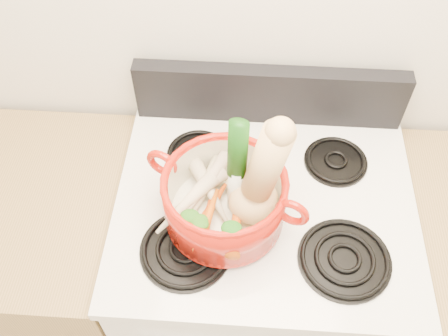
# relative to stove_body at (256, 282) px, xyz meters

# --- Properties ---
(wall_back) EXTENTS (3.50, 0.02, 2.60)m
(wall_back) POSITION_rel_stove_body_xyz_m (0.00, 0.35, 0.84)
(wall_back) COLOR silver
(wall_back) RESTS_ON floor
(stove_body) EXTENTS (0.76, 0.65, 0.92)m
(stove_body) POSITION_rel_stove_body_xyz_m (0.00, 0.00, 0.00)
(stove_body) COLOR white
(stove_body) RESTS_ON floor
(cooktop) EXTENTS (0.78, 0.67, 0.03)m
(cooktop) POSITION_rel_stove_body_xyz_m (0.00, 0.00, 0.47)
(cooktop) COLOR silver
(cooktop) RESTS_ON stove_body
(control_backsplash) EXTENTS (0.76, 0.05, 0.18)m
(control_backsplash) POSITION_rel_stove_body_xyz_m (0.00, 0.30, 0.58)
(control_backsplash) COLOR black
(control_backsplash) RESTS_ON cooktop
(burner_front_left) EXTENTS (0.22, 0.22, 0.02)m
(burner_front_left) POSITION_rel_stove_body_xyz_m (-0.19, -0.16, 0.50)
(burner_front_left) COLOR black
(burner_front_left) RESTS_ON cooktop
(burner_front_right) EXTENTS (0.22, 0.22, 0.02)m
(burner_front_right) POSITION_rel_stove_body_xyz_m (0.19, -0.16, 0.50)
(burner_front_right) COLOR black
(burner_front_right) RESTS_ON cooktop
(burner_back_left) EXTENTS (0.17, 0.17, 0.02)m
(burner_back_left) POSITION_rel_stove_body_xyz_m (-0.19, 0.14, 0.50)
(burner_back_left) COLOR black
(burner_back_left) RESTS_ON cooktop
(burner_back_right) EXTENTS (0.17, 0.17, 0.02)m
(burner_back_right) POSITION_rel_stove_body_xyz_m (0.19, 0.14, 0.50)
(burner_back_right) COLOR black
(burner_back_right) RESTS_ON cooktop
(dutch_oven) EXTENTS (0.38, 0.38, 0.14)m
(dutch_oven) POSITION_rel_stove_body_xyz_m (-0.10, -0.06, 0.58)
(dutch_oven) COLOR #A7160A
(dutch_oven) RESTS_ON burner_front_left
(pot_handle_left) EXTENTS (0.08, 0.05, 0.08)m
(pot_handle_left) POSITION_rel_stove_body_xyz_m (-0.26, -0.00, 0.63)
(pot_handle_left) COLOR #A7160A
(pot_handle_left) RESTS_ON dutch_oven
(pot_handle_right) EXTENTS (0.08, 0.05, 0.08)m
(pot_handle_right) POSITION_rel_stove_body_xyz_m (0.05, -0.12, 0.63)
(pot_handle_right) COLOR #A7160A
(pot_handle_right) RESTS_ON dutch_oven
(squash) EXTENTS (0.21, 0.17, 0.32)m
(squash) POSITION_rel_stove_body_xyz_m (-0.03, -0.07, 0.69)
(squash) COLOR tan
(squash) RESTS_ON dutch_oven
(leek) EXTENTS (0.06, 0.07, 0.30)m
(leek) POSITION_rel_stove_body_xyz_m (-0.08, -0.05, 0.69)
(leek) COLOR silver
(leek) RESTS_ON dutch_oven
(ginger) EXTENTS (0.09, 0.08, 0.04)m
(ginger) POSITION_rel_stove_body_xyz_m (-0.07, 0.00, 0.56)
(ginger) COLOR tan
(ginger) RESTS_ON dutch_oven
(parsnip_0) EXTENTS (0.12, 0.23, 0.06)m
(parsnip_0) POSITION_rel_stove_body_xyz_m (-0.16, -0.04, 0.56)
(parsnip_0) COLOR beige
(parsnip_0) RESTS_ON dutch_oven
(parsnip_1) EXTENTS (0.16, 0.16, 0.06)m
(parsnip_1) POSITION_rel_stove_body_xyz_m (-0.18, -0.05, 0.57)
(parsnip_1) COLOR beige
(parsnip_1) RESTS_ON dutch_oven
(parsnip_2) EXTENTS (0.14, 0.19, 0.06)m
(parsnip_2) POSITION_rel_stove_body_xyz_m (-0.14, -0.03, 0.57)
(parsnip_2) COLOR beige
(parsnip_2) RESTS_ON dutch_oven
(parsnip_3) EXTENTS (0.16, 0.18, 0.06)m
(parsnip_3) POSITION_rel_stove_body_xyz_m (-0.19, -0.08, 0.58)
(parsnip_3) COLOR beige
(parsnip_3) RESTS_ON dutch_oven
(parsnip_4) EXTENTS (0.12, 0.19, 0.05)m
(parsnip_4) POSITION_rel_stove_body_xyz_m (-0.15, -0.03, 0.58)
(parsnip_4) COLOR beige
(parsnip_4) RESTS_ON dutch_oven
(carrot_0) EXTENTS (0.10, 0.17, 0.05)m
(carrot_0) POSITION_rel_stove_body_xyz_m (-0.14, -0.09, 0.56)
(carrot_0) COLOR #D04C0A
(carrot_0) RESTS_ON dutch_oven
(carrot_1) EXTENTS (0.04, 0.14, 0.04)m
(carrot_1) POSITION_rel_stove_body_xyz_m (-0.15, -0.13, 0.56)
(carrot_1) COLOR #C64709
(carrot_1) RESTS_ON dutch_oven
(carrot_2) EXTENTS (0.04, 0.19, 0.05)m
(carrot_2) POSITION_rel_stove_body_xyz_m (-0.07, -0.12, 0.57)
(carrot_2) COLOR #CA600A
(carrot_2) RESTS_ON dutch_oven
(carrot_3) EXTENTS (0.06, 0.14, 0.04)m
(carrot_3) POSITION_rel_stove_body_xyz_m (-0.14, -0.10, 0.57)
(carrot_3) COLOR #C05109
(carrot_3) RESTS_ON dutch_oven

